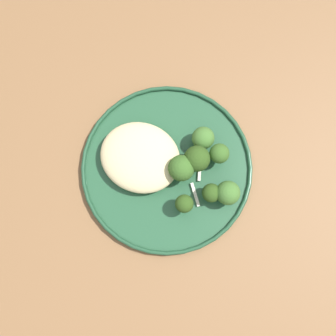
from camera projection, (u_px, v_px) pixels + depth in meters
The scene contains 19 objects.
ground at pixel (183, 208), 1.48m from camera, with size 6.00×6.00×0.00m, color #665B51.
wooden_dining_table at pixel (195, 180), 0.83m from camera, with size 1.40×1.00×0.74m.
dinner_plate at pixel (168, 169), 0.75m from camera, with size 0.29×0.29×0.02m.
noodle_bed at pixel (142, 158), 0.73m from camera, with size 0.14×0.12×0.04m.
seared_scallop_tilted_round at pixel (140, 158), 0.74m from camera, with size 0.02×0.02×0.02m.
seared_scallop_rear_pale at pixel (146, 169), 0.73m from camera, with size 0.02×0.02×0.02m.
seared_scallop_center_golden at pixel (167, 169), 0.74m from camera, with size 0.03×0.03×0.01m.
seared_scallop_half_hidden at pixel (126, 143), 0.74m from camera, with size 0.04×0.04×0.01m.
seared_scallop_large_seared at pixel (133, 175), 0.73m from camera, with size 0.03×0.03×0.02m.
seared_scallop_left_edge at pixel (153, 150), 0.74m from camera, with size 0.02×0.02×0.01m.
broccoli_floret_right_tilted at pixel (183, 169), 0.71m from camera, with size 0.04×0.04×0.06m.
broccoli_floret_front_edge at pixel (188, 205), 0.70m from camera, with size 0.03×0.03×0.05m.
broccoli_floret_tall_stalk at pixel (198, 159), 0.71m from camera, with size 0.04×0.04×0.06m.
broccoli_floret_near_rim at pixel (229, 193), 0.71m from camera, with size 0.04×0.04×0.05m.
broccoli_floret_rear_charred at pixel (204, 139), 0.73m from camera, with size 0.04×0.04×0.05m.
broccoli_floret_beside_noodles at pixel (220, 154), 0.71m from camera, with size 0.03×0.03×0.06m.
broccoli_floret_center_pile at pixel (213, 194), 0.71m from camera, with size 0.03×0.03×0.05m.
onion_sliver_short_strip at pixel (196, 195), 0.73m from camera, with size 0.04×0.01×0.00m, color silver.
onion_sliver_curled_piece at pixel (199, 165), 0.74m from camera, with size 0.05×0.01×0.00m, color silver.
Camera 1 is at (0.00, 0.13, 1.49)m, focal length 47.16 mm.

